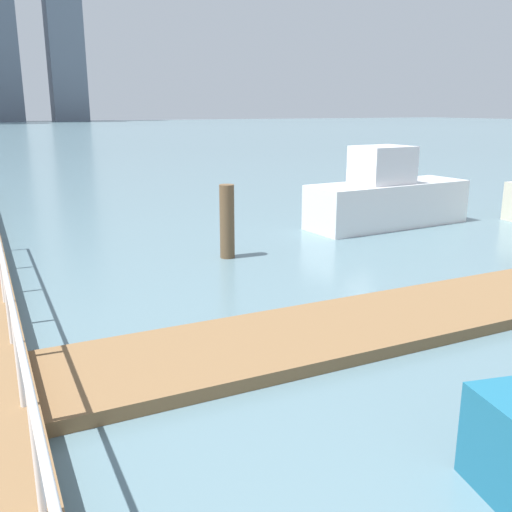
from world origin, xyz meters
The scene contains 6 objects.
ground_plane centered at (0.00, 20.00, 0.00)m, with size 300.00×300.00×0.00m, color slate.
floating_dock centered at (4.25, 10.42, 0.09)m, with size 15.50×2.00×0.18m, color olive.
boardwalk_railing centered at (-3.15, 6.82, 1.24)m, with size 0.06×23.00×1.08m.
dock_piling_3 centered at (1.62, 15.38, 0.84)m, with size 0.33×0.33×1.67m, color brown.
moored_boat_5 centered at (7.19, 16.72, 0.82)m, with size 5.01×1.88×2.29m.
skyline_tower_3 centered at (20.02, 162.82, 21.36)m, with size 8.42×11.43×42.73m, color slate.
Camera 1 is at (-3.30, 3.81, 3.32)m, focal length 39.80 mm.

